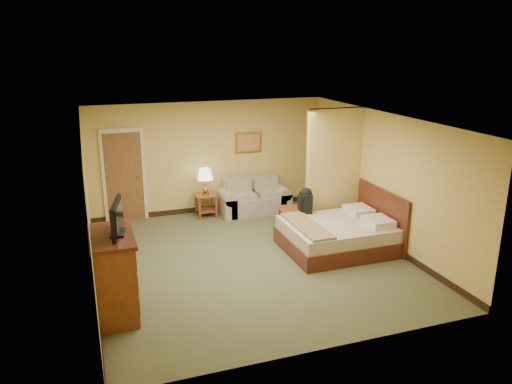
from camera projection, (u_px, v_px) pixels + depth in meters
name	position (u px, v px, depth m)	size (l,w,h in m)	color
floor	(250.00, 259.00, 9.26)	(6.00, 6.00, 0.00)	#505235
ceiling	(250.00, 120.00, 8.51)	(6.00, 6.00, 0.00)	white
back_wall	(209.00, 158.00, 11.60)	(5.50, 0.02, 2.60)	tan
left_wall	(88.00, 209.00, 8.02)	(0.02, 6.00, 2.60)	tan
right_wall	(383.00, 179.00, 9.75)	(0.02, 6.00, 2.60)	tan
partition	(334.00, 171.00, 10.40)	(1.20, 0.15, 2.60)	tan
door	(124.00, 176.00, 11.03)	(0.94, 0.16, 2.10)	beige
baseboard	(211.00, 208.00, 11.95)	(5.50, 0.02, 0.12)	black
loveseat	(254.00, 201.00, 11.81)	(1.64, 0.76, 0.83)	tan
side_table	(206.00, 202.00, 11.50)	(0.48, 0.48, 0.53)	maroon
table_lamp	(205.00, 175.00, 11.31)	(0.37, 0.37, 0.60)	#A37B3C
coffee_table	(298.00, 216.00, 10.59)	(0.84, 0.84, 0.47)	maroon
wall_picture	(248.00, 142.00, 11.79)	(0.65, 0.04, 0.50)	#B78E3F
dresser	(114.00, 274.00, 7.24)	(0.62, 1.17, 1.25)	maroon
tv	(117.00, 219.00, 7.03)	(0.26, 0.78, 0.48)	black
bed	(341.00, 234.00, 9.65)	(2.04, 1.73, 1.12)	#471A10
backpack	(306.00, 199.00, 10.08)	(0.24, 0.32, 0.52)	black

